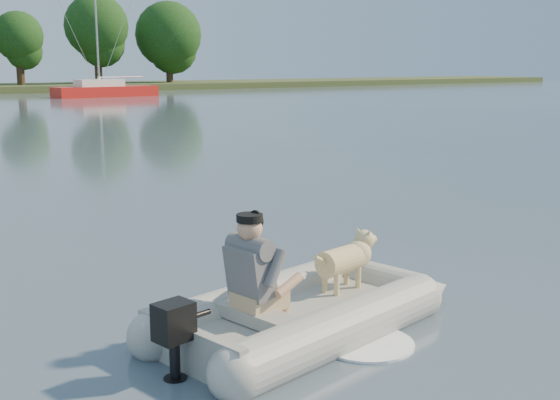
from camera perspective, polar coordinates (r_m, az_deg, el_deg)
water at (r=7.80m, az=5.41°, el=-8.33°), size 160.00×160.00×0.00m
dinghy at (r=6.91m, az=2.07°, el=-5.86°), size 5.20×4.22×1.35m
man at (r=6.43m, az=-2.32°, el=-5.50°), size 0.81×0.74×1.04m
dog at (r=7.42m, az=5.04°, el=-5.27°), size 0.95×0.51×0.60m
outboard_motor at (r=5.97m, az=-8.58°, el=-11.54°), size 0.45×0.36×0.76m
sailboat at (r=56.22m, az=-14.07°, el=8.63°), size 8.05×2.97×10.85m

